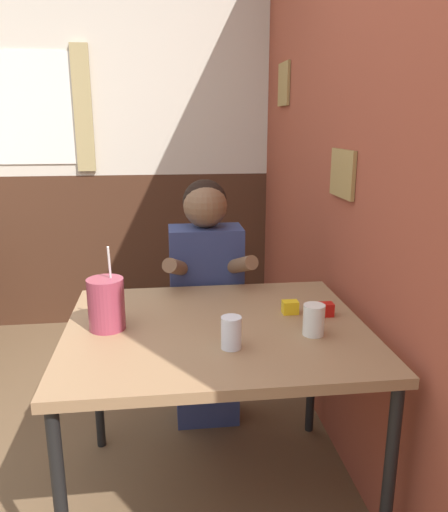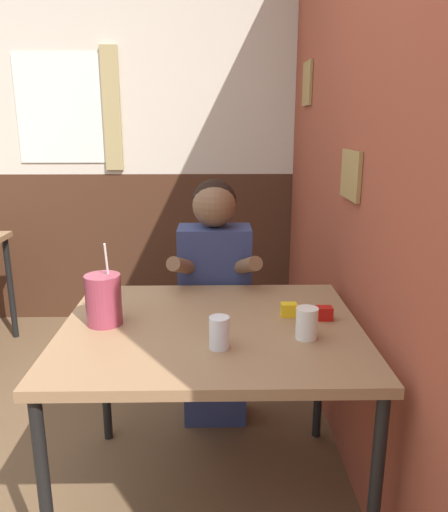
# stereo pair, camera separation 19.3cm
# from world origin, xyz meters

# --- Properties ---
(brick_wall_right) EXTENTS (0.08, 4.35, 2.70)m
(brick_wall_right) POSITION_xyz_m (1.52, 1.18, 1.35)
(brick_wall_right) COLOR brown
(brick_wall_right) RESTS_ON ground_plane
(back_wall) EXTENTS (5.97, 0.09, 2.70)m
(back_wall) POSITION_xyz_m (-0.01, 2.38, 1.35)
(back_wall) COLOR beige
(back_wall) RESTS_ON ground_plane
(main_table) EXTENTS (1.08, 0.91, 0.75)m
(main_table) POSITION_xyz_m (0.91, 0.40, 0.69)
(main_table) COLOR #93704C
(main_table) RESTS_ON ground_plane
(person_seated) EXTENTS (0.42, 0.40, 1.21)m
(person_seated) POSITION_xyz_m (0.92, 0.98, 0.64)
(person_seated) COLOR navy
(person_seated) RESTS_ON ground_plane
(cocktail_pitcher) EXTENTS (0.13, 0.13, 0.30)m
(cocktail_pitcher) POSITION_xyz_m (0.52, 0.42, 0.85)
(cocktail_pitcher) COLOR #99384C
(cocktail_pitcher) RESTS_ON main_table
(glass_near_pitcher) EXTENTS (0.07, 0.07, 0.11)m
(glass_near_pitcher) POSITION_xyz_m (0.93, 0.21, 0.81)
(glass_near_pitcher) COLOR silver
(glass_near_pitcher) RESTS_ON main_table
(glass_center) EXTENTS (0.07, 0.07, 0.11)m
(glass_center) POSITION_xyz_m (1.23, 0.28, 0.81)
(glass_center) COLOR silver
(glass_center) RESTS_ON main_table
(condiment_ketchup) EXTENTS (0.06, 0.04, 0.05)m
(condiment_ketchup) POSITION_xyz_m (1.33, 0.45, 0.78)
(condiment_ketchup) COLOR #B7140F
(condiment_ketchup) RESTS_ON main_table
(condiment_mustard) EXTENTS (0.06, 0.04, 0.05)m
(condiment_mustard) POSITION_xyz_m (1.20, 0.49, 0.78)
(condiment_mustard) COLOR yellow
(condiment_mustard) RESTS_ON main_table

